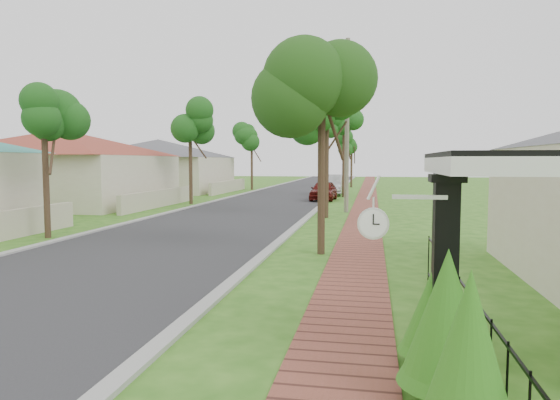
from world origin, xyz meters
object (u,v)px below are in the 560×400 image
Objects in this scene: station_clock at (377,221)px; near_tree at (322,86)px; utility_pole at (347,125)px; porch_post at (444,284)px; parked_car_red at (324,191)px; parked_car_white at (331,185)px.

near_tree is at bearing 100.46° from station_clock.
utility_pole reaches higher than near_tree.
porch_post is 27.70m from parked_car_red.
utility_pole is at bearing 96.52° from porch_post.
station_clock is at bearing -154.89° from porch_post.
station_clock is at bearing -80.61° from parked_car_red.
porch_post reaches higher than station_clock.
parked_car_red is 3.73× the size of station_clock.
parked_car_white is at bearing 98.15° from utility_pole.
parked_car_white is 4.65× the size of station_clock.
porch_post is at bearing -83.48° from utility_pole.
parked_car_red is 0.65× the size of near_tree.
near_tree is (-2.35, 7.70, 3.66)m from porch_post.
station_clock reaches higher than parked_car_white.
parked_car_white is 13.91m from utility_pole.
near_tree is 5.73× the size of station_clock.
parked_car_white is at bearing 94.08° from near_tree.
porch_post is 0.42× the size of near_tree.
parked_car_red is at bearing -93.11° from parked_car_white.
station_clock is at bearing -86.02° from utility_pole.
porch_post is at bearing -73.04° from near_tree.
parked_car_white is 0.81× the size of near_tree.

